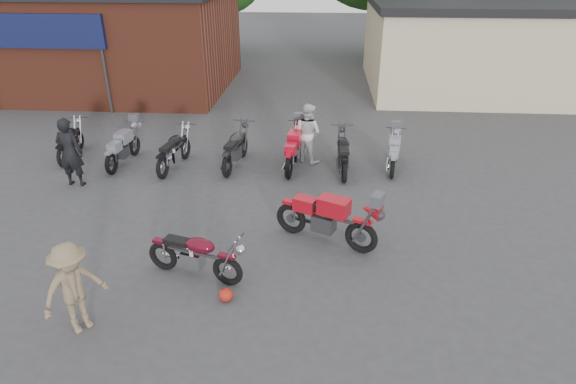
# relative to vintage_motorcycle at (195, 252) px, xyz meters

# --- Properties ---
(ground) EXTENTS (90.00, 90.00, 0.00)m
(ground) POSITION_rel_vintage_motorcycle_xyz_m (0.88, 0.16, -0.56)
(ground) COLOR #39393C
(brick_building) EXTENTS (12.00, 8.00, 4.00)m
(brick_building) POSITION_rel_vintage_motorcycle_xyz_m (-8.12, 14.16, 1.44)
(brick_building) COLOR maroon
(brick_building) RESTS_ON ground
(stucco_building) EXTENTS (10.00, 8.00, 3.50)m
(stucco_building) POSITION_rel_vintage_motorcycle_xyz_m (9.38, 15.16, 1.19)
(stucco_building) COLOR #C1AD8A
(stucco_building) RESTS_ON ground
(vintage_motorcycle) EXTENTS (2.01, 1.14, 1.11)m
(vintage_motorcycle) POSITION_rel_vintage_motorcycle_xyz_m (0.00, 0.00, 0.00)
(vintage_motorcycle) COLOR #520A19
(vintage_motorcycle) RESTS_ON ground
(sportbike) EXTENTS (2.34, 1.60, 1.30)m
(sportbike) POSITION_rel_vintage_motorcycle_xyz_m (2.45, 1.40, 0.09)
(sportbike) COLOR red
(sportbike) RESTS_ON ground
(helmet) EXTENTS (0.32, 0.32, 0.24)m
(helmet) POSITION_rel_vintage_motorcycle_xyz_m (0.67, -0.64, -0.44)
(helmet) COLOR #AE1F12
(helmet) RESTS_ON ground
(person_dark) EXTENTS (0.69, 0.47, 1.85)m
(person_dark) POSITION_rel_vintage_motorcycle_xyz_m (-4.21, 3.78, 0.37)
(person_dark) COLOR black
(person_dark) RESTS_ON ground
(person_light) EXTENTS (1.06, 1.02, 1.73)m
(person_light) POSITION_rel_vintage_motorcycle_xyz_m (1.87, 5.88, 0.31)
(person_light) COLOR silver
(person_light) RESTS_ON ground
(person_tan) EXTENTS (1.12, 1.19, 1.61)m
(person_tan) POSITION_rel_vintage_motorcycle_xyz_m (-1.55, -1.50, 0.25)
(person_tan) COLOR #7C684C
(person_tan) RESTS_ON ground
(row_bike_0) EXTENTS (0.84, 1.96, 1.10)m
(row_bike_0) POSITION_rel_vintage_motorcycle_xyz_m (-5.20, 5.63, -0.00)
(row_bike_0) COLOR black
(row_bike_0) RESTS_ON ground
(row_bike_1) EXTENTS (0.82, 2.00, 1.13)m
(row_bike_1) POSITION_rel_vintage_motorcycle_xyz_m (-3.44, 5.26, 0.01)
(row_bike_1) COLOR gray
(row_bike_1) RESTS_ON ground
(row_bike_2) EXTENTS (0.97, 2.08, 1.16)m
(row_bike_2) POSITION_rel_vintage_motorcycle_xyz_m (-1.89, 5.09, 0.02)
(row_bike_2) COLOR black
(row_bike_2) RESTS_ON ground
(row_bike_3) EXTENTS (0.96, 2.15, 1.21)m
(row_bike_3) POSITION_rel_vintage_motorcycle_xyz_m (-0.17, 5.34, 0.05)
(row_bike_3) COLOR #242326
(row_bike_3) RESTS_ON ground
(row_bike_4) EXTENTS (0.92, 2.15, 1.21)m
(row_bike_4) POSITION_rel_vintage_motorcycle_xyz_m (1.50, 5.40, 0.05)
(row_bike_4) COLOR red
(row_bike_4) RESTS_ON ground
(row_bike_5) EXTENTS (0.73, 2.05, 1.18)m
(row_bike_5) POSITION_rel_vintage_motorcycle_xyz_m (2.88, 5.22, 0.03)
(row_bike_5) COLOR black
(row_bike_5) RESTS_ON ground
(row_bike_6) EXTENTS (0.86, 1.89, 1.05)m
(row_bike_6) POSITION_rel_vintage_motorcycle_xyz_m (4.32, 5.49, -0.03)
(row_bike_6) COLOR #90949D
(row_bike_6) RESTS_ON ground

